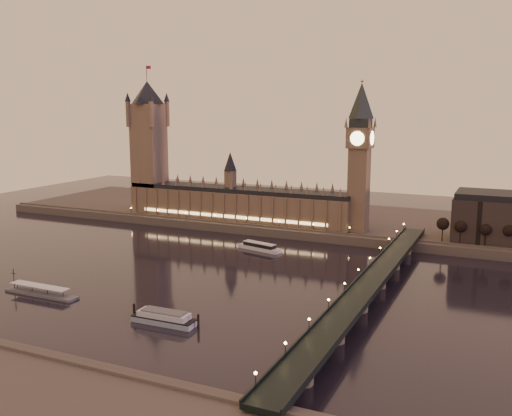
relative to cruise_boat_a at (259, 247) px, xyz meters
The scene contains 13 objects.
ground 64.43m from the cruise_boat_a, 93.61° to the right, with size 700.00×700.00×0.00m, color black.
far_embankment 104.02m from the cruise_boat_a, 75.56° to the left, with size 560.00×130.00×6.00m, color #423D35.
palace_of_westminster 74.51m from the cruise_boat_a, 127.92° to the left, with size 180.00×26.62×52.00m.
victoria_tower 150.52m from the cruise_boat_a, 155.43° to the left, with size 31.68×31.68×118.00m.
big_ben 97.60m from the cruise_boat_a, 48.64° to the left, with size 17.68×17.68×104.00m.
westminster_bridge 108.66m from the cruise_boat_a, 36.28° to the right, with size 13.20×260.00×15.30m.
bare_tree_0 116.23m from the cruise_boat_a, 22.81° to the left, with size 6.78×6.78×13.78m.
bare_tree_1 129.28m from the cruise_boat_a, 20.37° to the left, with size 6.78×6.78×13.78m.
bare_tree_2 142.53m from the cruise_boat_a, 18.38° to the left, with size 6.78×6.78×13.78m.
bare_tree_3 155.93m from the cruise_boat_a, 16.74° to the left, with size 6.78×6.78×13.78m.
cruise_boat_a is the anchor object (origin of this frame).
moored_barge 134.07m from the cruise_boat_a, 83.53° to the right, with size 33.51×8.60×6.14m.
pontoon_pier 141.08m from the cruise_boat_a, 115.89° to the right, with size 42.13×7.02×11.23m.
Camera 1 is at (152.19, -264.09, 92.22)m, focal length 40.00 mm.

